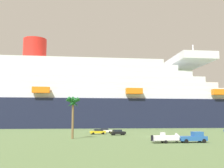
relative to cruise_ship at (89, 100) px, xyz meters
name	(u,v)px	position (x,y,z in m)	size (l,w,h in m)	color
ground_plane	(126,131)	(10.87, -45.05, -14.41)	(600.00, 600.00, 0.00)	#567042
cruise_ship	(89,100)	(0.00, 0.00, 0.00)	(228.41, 43.92, 54.54)	#191E38
pickup_truck	(194,137)	(14.28, -94.42, -13.37)	(5.64, 2.38, 2.20)	#2659A5
small_boat_on_trailer	(169,138)	(8.97, -94.30, -13.45)	(7.13, 2.40, 2.15)	#595960
palm_tree	(73,106)	(-9.91, -79.75, -6.41)	(3.57, 3.28, 10.13)	brown
parked_car_black_coupe	(118,132)	(3.41, -67.92, -13.58)	(4.51, 2.58, 1.58)	black
parked_car_yellow_taxi	(98,132)	(-1.86, -63.00, -13.58)	(4.87, 2.41, 1.58)	yellow
parked_car_white_van	(105,131)	(1.22, -56.47, -13.58)	(4.72, 2.48, 1.58)	white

